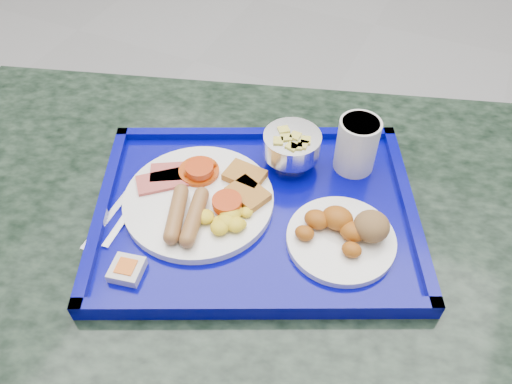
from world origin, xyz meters
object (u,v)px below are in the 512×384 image
Objects in this scene: table at (229,282)px; tray at (256,212)px; main_plate at (203,199)px; juice_cup at (357,143)px; fruit_bowl at (292,145)px; bread_plate at (345,233)px.

tray is at bearing 37.19° from table.
table is 5.39× the size of main_plate.
main_plate is 0.26m from juice_cup.
main_plate is 0.17m from fruit_bowl.
bread_plate is 0.16m from juice_cup.
table is 0.34m from juice_cup.
main_plate is 1.47× the size of bread_plate.
tray is (0.04, 0.03, 0.19)m from table.
main_plate is 0.22m from bread_plate.
fruit_bowl is at bearing 70.45° from table.
main_plate reaches higher than tray.
fruit_bowl reaches higher than main_plate.
bread_plate is 1.71× the size of juice_cup.
tray is at bearing 17.82° from main_plate.
fruit_bowl is (0.01, 0.12, 0.05)m from tray.
tray is at bearing -179.90° from bread_plate.
tray is 0.13m from fruit_bowl.
main_plate is at bearing -173.39° from bread_plate.
juice_cup reaches higher than fruit_bowl.
juice_cup reaches higher than tray.
main_plate reaches higher than table.
bread_plate is at bearing 0.10° from tray.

